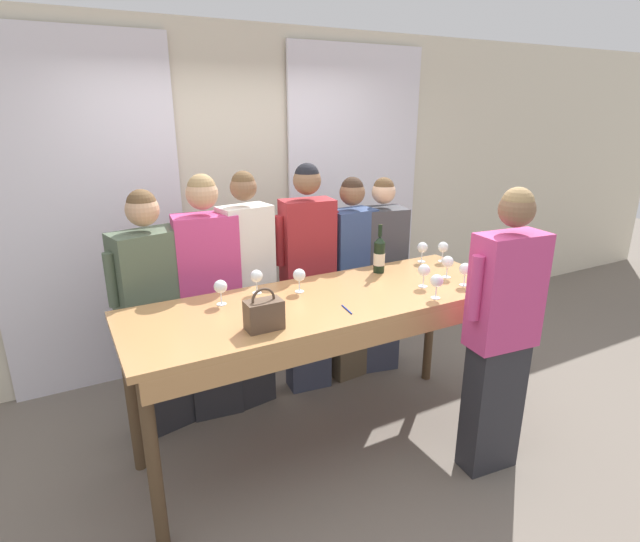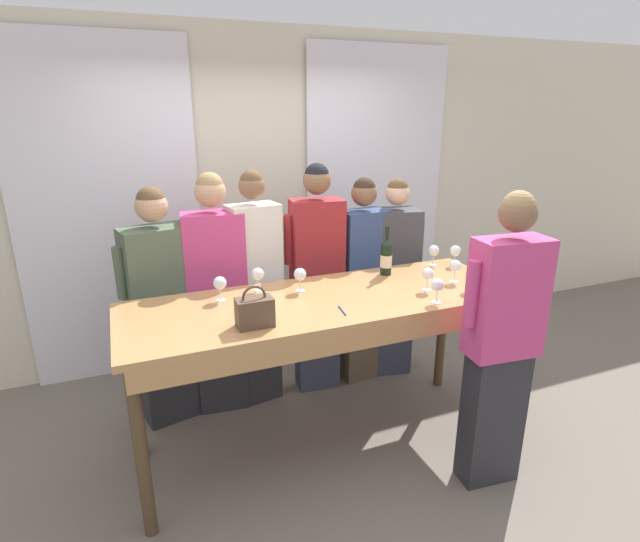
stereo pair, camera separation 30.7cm
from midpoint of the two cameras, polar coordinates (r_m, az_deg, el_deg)
name	(u,v)px [view 2 (the right image)]	position (r m, az deg, el deg)	size (l,w,h in m)	color
ground_plane	(325,442)	(3.57, 3.14, -19.05)	(18.00, 18.00, 0.00)	#70665B
wall_back	(254,198)	(4.41, -5.62, 8.28)	(12.00, 0.06, 2.80)	beige
curtain_panel_left	(110,217)	(4.18, -20.95, 5.81)	(1.38, 0.03, 2.69)	white
curtain_panel_right	(375,197)	(4.83, 8.20, 8.37)	(1.38, 0.03, 2.69)	white
tasting_bar	(327,318)	(3.07, 3.68, -5.45)	(2.44, 0.83, 1.05)	#B27F4C
wine_bottle	(386,257)	(3.49, 10.09, 1.57)	(0.08, 0.08, 0.34)	black
handbag	(255,311)	(2.64, -4.19, -4.69)	(0.19, 0.11, 0.23)	brown
wine_glass_front_left	(258,275)	(3.14, -4.37, -0.45)	(0.08, 0.08, 0.15)	white
wine_glass_front_mid	(455,251)	(3.81, 17.47, 2.12)	(0.08, 0.08, 0.15)	white
wine_glass_front_right	(455,267)	(3.45, 17.69, 0.44)	(0.08, 0.08, 0.15)	white
wine_glass_center_left	(434,251)	(3.77, 15.16, 2.17)	(0.08, 0.08, 0.15)	white
wine_glass_center_mid	(471,274)	(3.32, 19.50, -0.42)	(0.08, 0.08, 0.15)	white
wine_glass_center_right	(220,284)	(3.00, -8.53, -1.48)	(0.08, 0.08, 0.15)	white
wine_glass_back_left	(300,275)	(3.12, 0.50, -0.48)	(0.08, 0.08, 0.15)	white
wine_glass_back_mid	(438,286)	(3.06, 16.12, -1.66)	(0.08, 0.08, 0.15)	white
wine_glass_back_right	(428,274)	(3.24, 14.90, -0.41)	(0.08, 0.08, 0.15)	white
pen	(342,310)	(2.87, 5.61, -4.57)	(0.02, 0.14, 0.01)	#193399
guest_olive_jacket	(162,308)	(3.53, -15.25, -4.12)	(0.55, 0.34, 1.68)	#28282D
guest_pink_top	(217,294)	(3.57, -9.29, -2.60)	(0.53, 0.28, 1.76)	#28282D
guest_cream_sweater	(256,287)	(3.63, -4.95, -1.91)	(0.47, 0.26, 1.76)	#28282D
guest_striped_shirt	(317,277)	(3.79, 1.97, -0.75)	(0.50, 0.27, 1.78)	#383D51
guest_navy_coat	(362,279)	(3.97, 7.00, -0.94)	(0.48, 0.26, 1.66)	brown
guest_beige_cap	(393,278)	(4.12, 10.51, -0.80)	(0.48, 0.33, 1.64)	#383D51
host_pouring	(502,342)	(3.04, 22.83, -7.52)	(0.52, 0.25, 1.76)	#28282D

